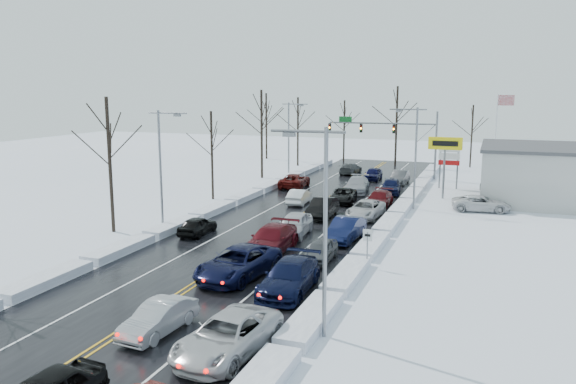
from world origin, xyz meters
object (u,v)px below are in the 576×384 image
at_px(flagpole, 497,130).
at_px(tires_plus_sign, 445,148).
at_px(traffic_signal_mast, 393,132).
at_px(oncoming_car_0, 299,204).

bearing_deg(flagpole, tires_plus_sign, -108.44).
relative_size(traffic_signal_mast, oncoming_car_0, 3.13).
height_order(traffic_signal_mast, oncoming_car_0, traffic_signal_mast).
relative_size(traffic_signal_mast, flagpole, 1.33).
distance_m(traffic_signal_mast, oncoming_car_0, 20.81).
xyz_separation_m(traffic_signal_mast, flagpole, (11.72, 2.01, 0.45)).
distance_m(tires_plus_sign, flagpole, 14.79).
height_order(tires_plus_sign, flagpole, flagpole).
bearing_deg(traffic_signal_mast, flagpole, 9.73).
relative_size(traffic_signal_mast, tires_plus_sign, 2.21).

